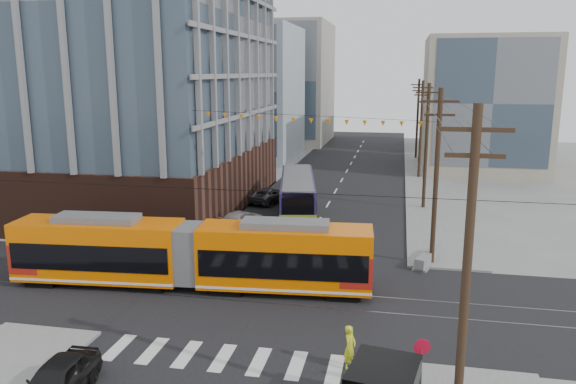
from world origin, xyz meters
TOP-DOWN VIEW (x-y plane):
  - ground at (0.00, 0.00)m, footprint 160.00×160.00m
  - office_building at (-22.00, 23.00)m, footprint 30.00×25.00m
  - bg_bldg_nw_near at (-17.00, 52.00)m, footprint 18.00×16.00m
  - bg_bldg_ne_near at (16.00, 48.00)m, footprint 14.00×14.00m
  - bg_bldg_nw_far at (-14.00, 72.00)m, footprint 16.00×18.00m
  - bg_bldg_ne_far at (18.00, 68.00)m, footprint 16.00×16.00m
  - utility_pole_near at (8.50, -6.00)m, footprint 0.30×0.30m
  - utility_pole_far at (8.50, 56.00)m, footprint 0.30×0.30m
  - streetcar at (-5.01, 4.39)m, footprint 20.30×4.44m
  - city_bus at (-1.95, 21.01)m, footprint 5.01×12.89m
  - black_sedan at (-5.86, -7.10)m, footprint 1.92×4.41m
  - parked_car_silver at (-5.70, 13.50)m, footprint 2.97×5.03m
  - parked_car_white at (-5.62, 16.81)m, footprint 3.25×5.05m
  - parked_car_grey at (-5.45, 25.73)m, footprint 3.68×5.49m
  - pedestrian at (4.57, -2.75)m, footprint 0.64×0.79m
  - stop_sign at (7.33, -4.33)m, footprint 0.85×0.85m
  - jersey_barrier at (8.30, 11.18)m, footprint 2.08×3.93m

SIDE VIEW (x-z plane):
  - ground at x=0.00m, z-range 0.00..0.00m
  - jersey_barrier at x=8.30m, z-range 0.00..0.77m
  - parked_car_white at x=-5.62m, z-range 0.00..1.36m
  - parked_car_grey at x=-5.45m, z-range 0.00..1.40m
  - black_sedan at x=-5.86m, z-range 0.00..1.48m
  - parked_car_silver at x=-5.70m, z-range 0.00..1.57m
  - pedestrian at x=4.57m, z-range 0.00..1.86m
  - stop_sign at x=7.33m, z-range 0.00..2.21m
  - city_bus at x=-1.95m, z-range 0.00..3.57m
  - streetcar at x=-5.01m, z-range 0.00..3.88m
  - utility_pole_near at x=8.50m, z-range 0.00..11.00m
  - utility_pole_far at x=8.50m, z-range 0.00..11.00m
  - bg_bldg_ne_far at x=18.00m, z-range 0.00..14.00m
  - bg_bldg_ne_near at x=16.00m, z-range 0.00..16.00m
  - bg_bldg_nw_near at x=-17.00m, z-range 0.00..18.00m
  - bg_bldg_nw_far at x=-14.00m, z-range 0.00..20.00m
  - office_building at x=-22.00m, z-range 0.00..28.60m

